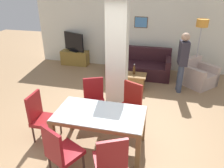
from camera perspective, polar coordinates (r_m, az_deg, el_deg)
The scene contains 17 objects.
ground_plane at distance 4.33m, azimuth -2.94°, elevation -15.93°, with size 18.00×18.00×0.00m, color #9E7A54.
back_wall at distance 7.66m, azimuth 6.37°, elevation 13.99°, with size 7.20×0.09×2.70m.
divider_pillar at distance 5.06m, azimuth 1.37°, elevation 8.14°, with size 0.47×0.38×2.70m.
dining_table at distance 3.96m, azimuth -3.13°, elevation -9.48°, with size 1.59×0.88×0.75m.
dining_chair_far_right at distance 4.61m, azimuth 4.57°, elevation -5.22°, with size 0.61×0.61×0.96m.
dining_chair_far_left at distance 4.80m, azimuth -4.66°, elevation -3.92°, with size 0.61×0.61×0.96m.
dining_chair_near_left at distance 3.56m, azimuth -13.28°, elevation -16.58°, with size 0.62×0.62×0.96m.
dining_chair_near_right at distance 3.34m, azimuth -0.36°, elevation -19.21°, with size 0.62×0.62×0.96m.
dining_chair_head_left at distance 4.44m, azimuth -17.98°, elevation -7.83°, with size 0.46×0.46×0.96m.
sofa at distance 7.25m, azimuth 7.27°, elevation 4.56°, with size 1.94×0.92×0.87m.
armchair at distance 7.01m, azimuth 21.35°, elevation 2.01°, with size 1.18×1.18×0.77m.
coffee_table at distance 6.32m, azimuth 6.12°, elevation 0.69°, with size 0.60×0.46×0.43m.
bottle at distance 6.25m, azimuth 5.79°, elevation 3.62°, with size 0.07×0.07×0.29m.
tv_stand at distance 8.26m, azimuth -9.64°, elevation 6.77°, with size 1.00×0.40×0.51m.
tv_screen at distance 8.10m, azimuth -9.95°, elevation 10.68°, with size 0.85×0.41×0.67m.
floor_lamp at distance 6.92m, azimuth 22.30°, elevation 13.08°, with size 0.34×0.34×1.88m.
standing_person at distance 6.17m, azimuth 17.96°, elevation 6.22°, with size 0.26×0.40×1.66m.
Camera 1 is at (0.98, -3.09, 2.86)m, focal length 35.00 mm.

